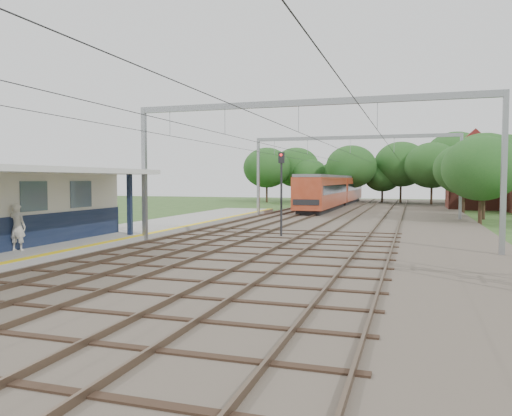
% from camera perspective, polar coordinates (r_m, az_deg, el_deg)
% --- Properties ---
extents(ballast_bed, '(18.00, 90.00, 0.10)m').
position_cam_1_polar(ballast_bed, '(38.45, 10.92, -1.60)').
color(ballast_bed, '#473D33').
rests_on(ballast_bed, ground).
extents(platform, '(5.00, 52.00, 0.35)m').
position_cam_1_polar(platform, '(27.37, -18.14, -3.39)').
color(platform, gray).
rests_on(platform, ground).
extents(yellow_stripe, '(0.45, 52.00, 0.01)m').
position_cam_1_polar(yellow_stripe, '(26.11, -14.13, -3.24)').
color(yellow_stripe, yellow).
rests_on(yellow_stripe, platform).
extents(rail_tracks, '(11.80, 88.00, 0.15)m').
position_cam_1_polar(rail_tracks, '(38.81, 7.25, -1.34)').
color(rail_tracks, brown).
rests_on(rail_tracks, ballast_bed).
extents(catenary_system, '(17.22, 88.00, 7.00)m').
position_cam_1_polar(catenary_system, '(33.79, 9.05, 7.03)').
color(catenary_system, gray).
rests_on(catenary_system, ground).
extents(tree_band, '(31.72, 30.88, 8.82)m').
position_cam_1_polar(tree_band, '(65.36, 13.59, 4.62)').
color(tree_band, '#382619').
rests_on(tree_band, ground).
extents(house_far, '(8.00, 6.12, 8.66)m').
position_cam_1_polar(house_far, '(60.54, 24.79, 2.93)').
color(house_far, brown).
rests_on(house_far, ground).
extents(person, '(0.78, 0.58, 1.95)m').
position_cam_1_polar(person, '(22.63, -25.63, -1.99)').
color(person, beige).
rests_on(person, platform).
extents(train, '(2.77, 34.53, 3.65)m').
position_cam_1_polar(train, '(60.51, 9.09, 2.06)').
color(train, black).
rests_on(train, ballast_bed).
extents(signal_post, '(0.35, 0.30, 4.79)m').
position_cam_1_polar(signal_post, '(27.89, 2.91, 2.96)').
color(signal_post, black).
rests_on(signal_post, ground).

